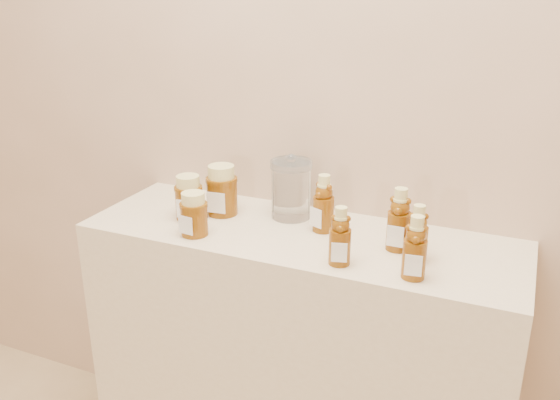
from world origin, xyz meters
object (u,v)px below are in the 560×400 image
at_px(display_table, 298,370).
at_px(honey_jar_left, 189,197).
at_px(bear_bottle_back_left, 324,200).
at_px(bear_bottle_front_left, 340,232).
at_px(glass_canister, 291,187).

distance_m(display_table, honey_jar_left, 0.61).
distance_m(bear_bottle_back_left, honey_jar_left, 0.39).
xyz_separation_m(bear_bottle_back_left, honey_jar_left, (-0.38, -0.07, -0.03)).
relative_size(bear_bottle_front_left, glass_canister, 0.91).
bearing_deg(honey_jar_left, glass_canister, 11.41).
bearing_deg(honey_jar_left, bear_bottle_back_left, -3.96).
bearing_deg(bear_bottle_back_left, honey_jar_left, -146.75).
xyz_separation_m(bear_bottle_back_left, bear_bottle_front_left, (0.10, -0.17, -0.01)).
xyz_separation_m(display_table, bear_bottle_back_left, (0.05, 0.04, 0.54)).
distance_m(display_table, glass_canister, 0.56).
relative_size(bear_bottle_front_left, honey_jar_left, 1.30).
height_order(display_table, honey_jar_left, honey_jar_left).
relative_size(bear_bottle_back_left, glass_canister, 0.99).
distance_m(display_table, bear_bottle_front_left, 0.57).
height_order(bear_bottle_back_left, honey_jar_left, bear_bottle_back_left).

